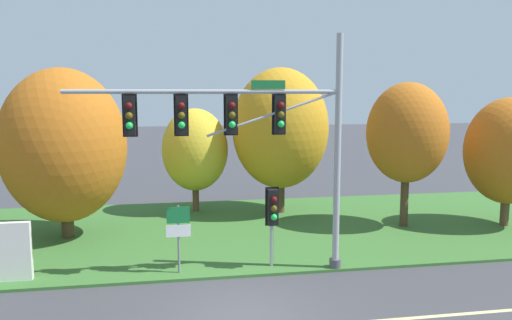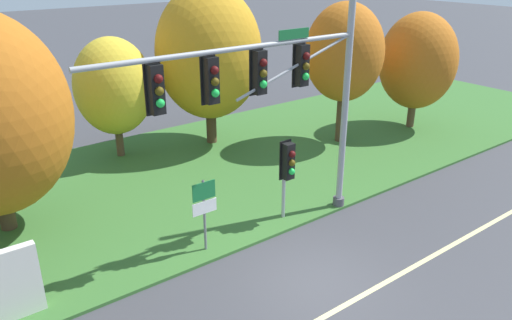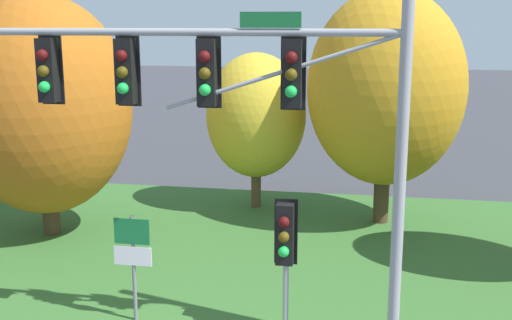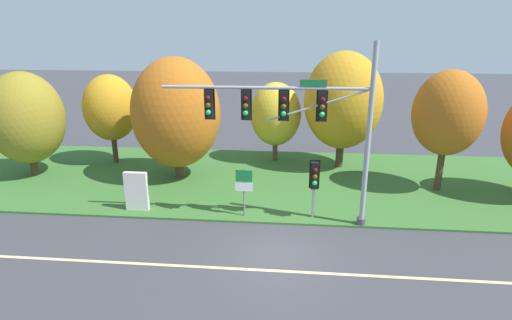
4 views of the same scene
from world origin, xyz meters
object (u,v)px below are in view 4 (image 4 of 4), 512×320
Objects in this scene: tree_left_of_mast at (110,108)px; tree_behind_signpost at (176,113)px; tree_tall_centre at (343,101)px; tree_nearest_road at (26,118)px; traffic_signal_mast at (300,117)px; info_kiosk at (137,191)px; tree_right_far at (448,113)px; pedestrian_signal_near_kerb at (314,178)px; route_sign_post at (244,186)px; tree_mid_verge at (276,114)px.

tree_behind_signpost is at bearing -25.81° from tree_left_of_mast.
tree_behind_signpost is 10.05m from tree_tall_centre.
tree_nearest_road is 1.07× the size of tree_left_of_mast.
traffic_signal_mast is 4.68× the size of info_kiosk.
tree_left_of_mast is at bearing 120.71° from info_kiosk.
pedestrian_signal_near_kerb is at bearing -148.04° from tree_right_far.
pedestrian_signal_near_kerb is 14.74m from tree_left_of_mast.
traffic_signal_mast reaches higher than tree_left_of_mast.
tree_nearest_road is 18.74m from tree_tall_centre.
tree_behind_signpost reaches higher than route_sign_post.
traffic_signal_mast is 1.24× the size of tree_tall_centre.
tree_right_far is (14.57, -0.67, 0.37)m from tree_behind_signpost.
info_kiosk is at bearing -164.95° from tree_right_far.
tree_right_far is at bearing 15.05° from info_kiosk.
pedestrian_signal_near_kerb is (0.75, 0.36, -2.82)m from traffic_signal_mast.
tree_mid_verge is at bearing 98.69° from traffic_signal_mast.
info_kiosk is at bearing 175.69° from traffic_signal_mast.
tree_left_of_mast reaches higher than info_kiosk.
info_kiosk is at bearing 177.85° from route_sign_post.
tree_left_of_mast is at bearing 142.02° from route_sign_post.
tree_behind_signpost is (-6.89, 5.36, -0.98)m from traffic_signal_mast.
route_sign_post is at bearing -18.81° from tree_nearest_road.
pedestrian_signal_near_kerb is 3.20m from route_sign_post.
pedestrian_signal_near_kerb is at bearing -104.23° from tree_tall_centre.
tree_tall_centre is 6.07m from tree_right_far.
info_kiosk is at bearing -98.55° from tree_behind_signpost.
tree_behind_signpost is at bearing 2.97° from tree_nearest_road.
traffic_signal_mast is 1.28× the size of tree_behind_signpost.
tree_right_far is at bearing -26.43° from tree_mid_verge.
tree_mid_verge is (5.48, 3.84, -0.70)m from tree_behind_signpost.
tree_behind_signpost reaches higher than pedestrian_signal_near_kerb.
tree_behind_signpost is at bearing 131.95° from route_sign_post.
tree_left_of_mast reaches higher than tree_mid_verge.
tree_right_far is (4.93, -3.53, -0.01)m from tree_tall_centre.
tree_right_far is (10.09, 4.31, 2.69)m from route_sign_post.
tree_nearest_road is 0.85× the size of tree_tall_centre.
tree_right_far is at bearing -2.64° from tree_behind_signpost.
tree_nearest_road is (-13.28, 4.52, 1.96)m from route_sign_post.
tree_tall_centre reaches higher than pedestrian_signal_near_kerb.
pedestrian_signal_near_kerb is at bearing -33.16° from tree_behind_signpost.
tree_left_of_mast is 0.80× the size of tree_tall_centre.
traffic_signal_mast reaches higher than pedestrian_signal_near_kerb.
tree_right_far is at bearing 23.11° from route_sign_post.
tree_behind_signpost reaches higher than tree_nearest_road.
tree_mid_verge is at bearing 153.57° from tree_right_far.
pedestrian_signal_near_kerb is 1.46× the size of info_kiosk.
tree_tall_centre is (14.63, 0.44, 0.59)m from tree_left_of_mast.
tree_nearest_road is 23.38m from tree_right_far.
traffic_signal_mast is 1.38× the size of tree_right_far.
tree_right_far is (9.09, -4.52, 1.07)m from tree_mid_verge.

